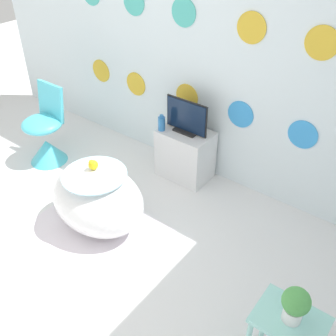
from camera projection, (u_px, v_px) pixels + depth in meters
ground_plane at (13, 291)px, 2.83m from camera, size 12.00×12.00×0.00m
wall_back_dotted at (187, 37)px, 3.43m from camera, size 5.12×0.05×2.60m
rug at (93, 233)px, 3.30m from camera, size 1.09×0.89×0.01m
bathtub at (98, 199)px, 3.23m from camera, size 0.84×0.63×0.55m
rubber_duck at (93, 165)px, 3.08m from camera, size 0.08×0.09×0.09m
chair at (46, 138)px, 4.03m from camera, size 0.40×0.40×0.81m
tv_cabinet at (185, 154)px, 3.82m from camera, size 0.50×0.34×0.50m
tv at (186, 118)px, 3.59m from camera, size 0.44×0.12×0.32m
vase at (162, 123)px, 3.66m from camera, size 0.07×0.07×0.16m
side_table at (287, 331)px, 2.17m from camera, size 0.38×0.30×0.49m
potted_plant_left at (295, 304)px, 2.03m from camera, size 0.15×0.15×0.23m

